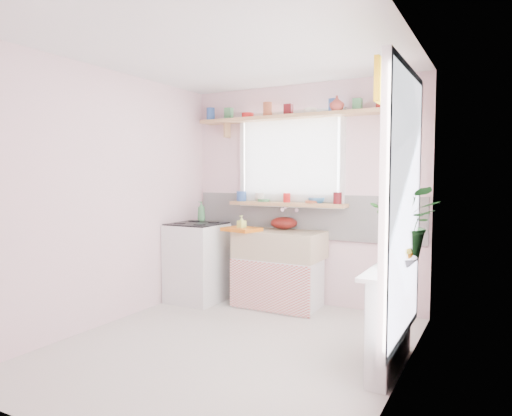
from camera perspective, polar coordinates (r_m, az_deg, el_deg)
The scene contains 19 objects.
room at distance 4.32m, azimuth 10.23°, elevation 2.77°, with size 3.20×3.20×3.20m.
sink_unit at distance 5.13m, azimuth 2.95°, elevation -7.54°, with size 0.95×0.65×1.11m.
cooker at distance 5.40m, azimuth -7.38°, elevation -6.68°, with size 0.58×0.58×0.93m.
radiator_ledge at distance 3.68m, azimuth 16.41°, elevation -12.94°, with size 0.22×0.95×0.78m.
windowsill at distance 5.21m, azimuth 3.87°, elevation 0.48°, with size 1.40×0.22×0.04m, color tan.
pine_shelf at distance 5.17m, azimuth 5.41°, elevation 11.33°, with size 2.52×0.24×0.04m, color tan.
shelf_crockery at distance 5.19m, azimuth 5.18°, elevation 12.14°, with size 2.47×0.11×0.12m.
sill_crockery at distance 5.20m, azimuth 3.87°, elevation 1.33°, with size 1.35×0.11×0.12m.
dish_tray at distance 5.07m, azimuth -1.81°, elevation -2.68°, with size 0.39×0.29×0.04m, color orange.
colander at distance 5.26m, azimuth 3.52°, elevation -1.88°, with size 0.31×0.31×0.14m, color #601410.
jade_plant at distance 3.92m, azimuth 18.29°, elevation -1.74°, with size 0.55×0.48×0.61m, color #296428.
fruit_bowl at distance 3.67m, azimuth 17.38°, elevation -6.36°, with size 0.28×0.28×0.07m, color white.
herb_pot at distance 3.64m, azimuth 17.33°, elevation -5.25°, with size 0.12×0.08×0.22m, color #376B2A.
soap_bottle_sink at distance 5.06m, azimuth -1.81°, elevation -1.92°, with size 0.08×0.08×0.17m, color #CFE565.
sill_cup at distance 5.42m, azimuth 0.54°, elevation 1.37°, with size 0.13×0.13×0.10m, color white.
sill_bowl at distance 5.13m, azimuth 7.63°, elevation 0.97°, with size 0.20×0.20×0.06m, color #3775B5.
shelf_vase at distance 4.97m, azimuth 10.08°, elevation 12.75°, with size 0.15×0.15×0.16m, color #9C3930.
cooker_bottle at distance 5.56m, azimuth -6.85°, elevation -0.41°, with size 0.09×0.09×0.24m, color #458B54.
fruit at distance 3.67m, azimuth 17.51°, elevation -5.44°, with size 0.20×0.14×0.10m.
Camera 1 is at (2.02, -3.25, 1.46)m, focal length 32.00 mm.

